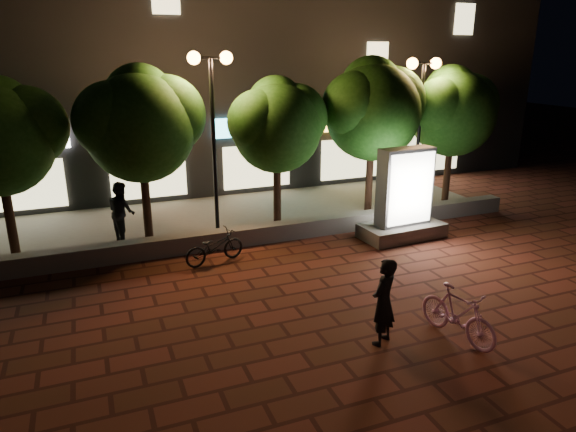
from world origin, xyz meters
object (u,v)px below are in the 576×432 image
ad_kiosk (404,202)px  scooter_parked (214,247)px  tree_right (373,106)px  tree_far_right (454,108)px  pedestrian (122,212)px  tree_mid (278,122)px  rider (384,302)px  scooter_pink (458,314)px  street_lamp_right (422,95)px  tree_left (141,120)px  street_lamp_left (212,97)px

ad_kiosk → scooter_parked: size_ratio=1.62×
tree_right → scooter_parked: tree_right is taller
tree_far_right → pedestrian: tree_far_right is taller
tree_mid → rider: tree_mid is taller
tree_mid → tree_far_right: size_ratio=0.95×
tree_right → scooter_parked: 7.19m
tree_mid → ad_kiosk: size_ratio=1.69×
ad_kiosk → rider: 6.02m
scooter_pink → rider: size_ratio=1.02×
tree_mid → street_lamp_right: size_ratio=0.90×
tree_far_right → scooter_pink: bearing=-126.6°
tree_right → rider: tree_right is taller
scooter_parked → tree_left: bearing=13.2°
tree_right → street_lamp_left: street_lamp_left is taller
street_lamp_right → pedestrian: 10.14m
tree_mid → tree_far_right: 6.50m
tree_far_right → ad_kiosk: (-3.57, -2.59, -2.29)m
tree_mid → tree_far_right: (6.50, 0.00, 0.15)m
scooter_pink → street_lamp_left: bearing=98.4°
scooter_pink → rider: (-1.40, 0.40, 0.33)m
tree_left → street_lamp_right: bearing=-1.7°
rider → scooter_parked: rider is taller
tree_left → street_lamp_left: size_ratio=0.94×
tree_far_right → tree_mid: bearing=-180.0°
street_lamp_right → ad_kiosk: size_ratio=1.87×
street_lamp_right → rider: bearing=-128.3°
street_lamp_right → pedestrian: street_lamp_right is taller
tree_mid → ad_kiosk: tree_mid is taller
street_lamp_left → street_lamp_right: street_lamp_left is taller
tree_mid → tree_right: size_ratio=0.89×
scooter_pink → scooter_parked: (-3.40, 5.33, -0.09)m
ad_kiosk → scooter_parked: 5.65m
tree_right → scooter_pink: 8.76m
tree_right → street_lamp_right: size_ratio=1.02×
tree_mid → rider: (-0.69, -7.40, -2.37)m
pedestrian → scooter_pink: bearing=-165.3°
street_lamp_left → street_lamp_right: bearing=0.0°
tree_left → ad_kiosk: 7.77m
tree_mid → tree_far_right: bearing=0.0°
tree_right → tree_left: bearing=-180.0°
street_lamp_left → scooter_parked: (-0.63, -2.20, -3.60)m
tree_mid → street_lamp_right: street_lamp_right is taller
tree_right → rider: 8.83m
ad_kiosk → pedestrian: ad_kiosk is taller
scooter_parked → tree_right: bearing=-82.6°
scooter_pink → pedestrian: (-5.47, 7.70, 0.42)m
rider → scooter_parked: size_ratio=1.03×
street_lamp_left → ad_kiosk: street_lamp_left is taller
tree_right → tree_far_right: size_ratio=1.06×
tree_right → scooter_pink: (-2.59, -7.79, -3.05)m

